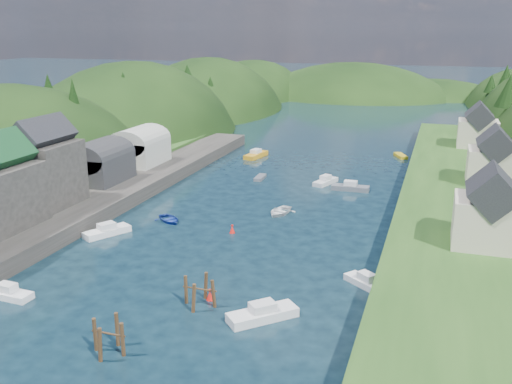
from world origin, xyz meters
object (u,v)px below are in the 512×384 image
(channel_buoy_near, at_px, (210,295))
(channel_buoy_far, at_px, (232,229))
(piling_cluster_near, at_px, (109,340))
(piling_cluster_far, at_px, (200,294))

(channel_buoy_near, distance_m, channel_buoy_far, 17.69)
(piling_cluster_near, bearing_deg, channel_buoy_far, 90.80)
(piling_cluster_far, bearing_deg, channel_buoy_far, 101.63)
(piling_cluster_near, bearing_deg, piling_cluster_far, 70.16)
(channel_buoy_far, bearing_deg, piling_cluster_far, -78.37)
(piling_cluster_near, distance_m, piling_cluster_far, 10.00)
(piling_cluster_near, height_order, channel_buoy_far, piling_cluster_near)
(piling_cluster_near, distance_m, channel_buoy_far, 27.80)
(piling_cluster_far, height_order, channel_buoy_near, piling_cluster_far)
(channel_buoy_near, xyz_separation_m, channel_buoy_far, (-4.24, 17.17, 0.00))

